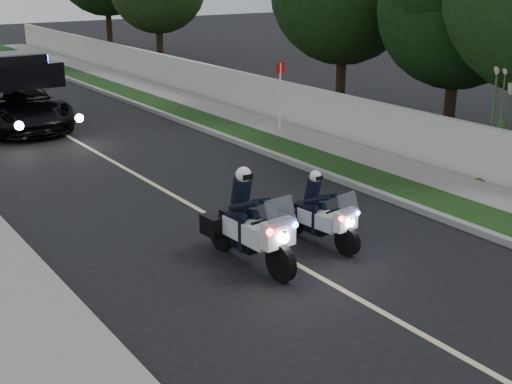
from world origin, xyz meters
The scene contains 15 objects.
ground centered at (0.00, 0.00, 0.00)m, with size 120.00×120.00×0.00m, color black.
curb_right centered at (4.10, 10.00, 0.07)m, with size 0.20×60.00×0.15m, color gray.
grass_verge centered at (4.80, 10.00, 0.08)m, with size 1.20×60.00×0.16m, color #193814.
sidewalk_right centered at (6.10, 10.00, 0.08)m, with size 1.40×60.00×0.16m, color gray.
property_wall centered at (7.10, 10.00, 0.75)m, with size 0.22×60.00×1.50m, color beige.
lane_marking centered at (0.00, 10.00, 0.00)m, with size 0.12×50.00×0.01m, color #BFB78C.
police_moto_left centered at (-0.73, 0.31, 0.00)m, with size 0.78×2.22×1.88m, color silver, non-canonical shape.
police_moto_right centered at (0.97, 0.32, 0.00)m, with size 0.63×1.80×1.53m, color white, non-canonical shape.
police_suv centered at (-0.98, 14.39, 0.00)m, with size 2.65×5.73×2.79m, color black.
sign_post centered at (6.00, 8.51, 0.00)m, with size 0.39×0.39×2.47m, color red, non-canonical shape.
pampas_mid centered at (7.60, 1.10, 0.00)m, with size 1.35×1.35×3.86m, color beige, non-canonical shape.
tree_right_a centered at (9.59, 4.45, 0.00)m, with size 4.88×4.88×8.14m, color black, non-canonical shape.
tree_right_c centered at (9.64, 9.67, 0.00)m, with size 5.31×5.31×8.84m, color #163310, non-canonical shape.
tree_right_d centered at (9.71, 24.61, 0.00)m, with size 5.21×5.21×8.68m, color #1F3E14, non-canonical shape.
tree_right_e centered at (10.30, 32.88, 0.00)m, with size 6.39×6.39×10.66m, color #153510, non-canonical shape.
Camera 1 is at (-7.35, -9.63, 5.38)m, focal length 48.25 mm.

